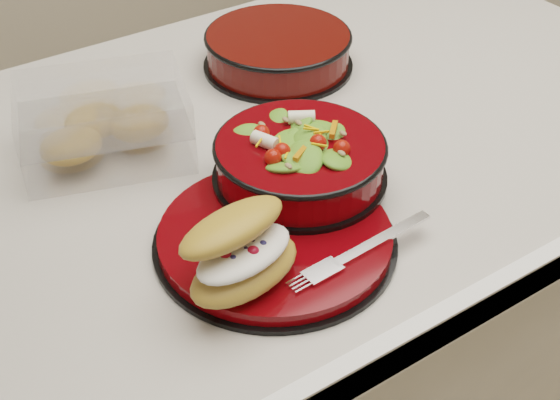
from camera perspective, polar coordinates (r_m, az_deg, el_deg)
island_counter at (r=1.32m, az=-0.15°, el=-11.47°), size 1.24×0.74×0.90m
dinner_plate at (r=0.84m, az=-0.29°, el=-2.76°), size 0.27×0.27×0.02m
salad_bowl at (r=0.89m, az=1.46°, el=3.29°), size 0.20×0.20×0.09m
croissant at (r=0.76m, az=-2.89°, el=-3.79°), size 0.14×0.11×0.08m
fork at (r=0.82m, az=6.23°, el=-3.50°), size 0.17×0.03×0.00m
pastry_box at (r=0.99m, az=-12.77°, el=5.50°), size 0.24×0.20×0.09m
extra_bowl at (r=1.17m, az=-0.14°, el=11.00°), size 0.22×0.22×0.05m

